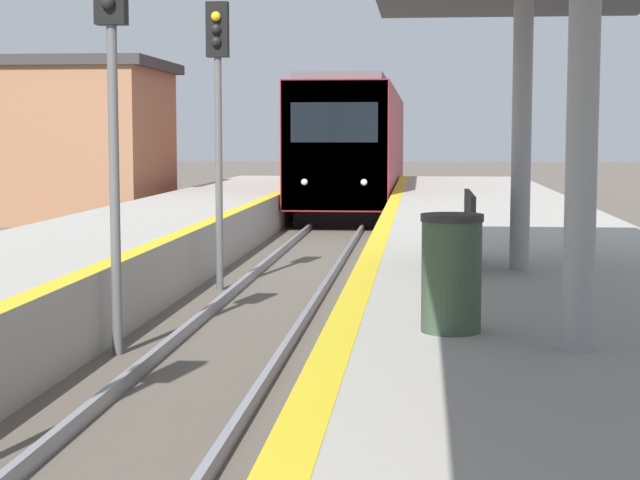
{
  "coord_description": "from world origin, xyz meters",
  "views": [
    {
      "loc": [
        2.32,
        -1.47,
        2.63
      ],
      "look_at": [
        0.49,
        17.67,
        0.71
      ],
      "focal_mm": 60.0,
      "sensor_mm": 36.0,
      "label": 1
    }
  ],
  "objects": [
    {
      "name": "signal_mid",
      "position": [
        -1.28,
        10.8,
        3.33
      ],
      "size": [
        0.36,
        0.31,
        4.78
      ],
      "color": "#595959",
      "rests_on": "ground"
    },
    {
      "name": "bench",
      "position": [
        2.79,
        11.76,
        1.48
      ],
      "size": [
        0.44,
        1.92,
        0.92
      ],
      "color": "#28282D",
      "rests_on": "platform_right"
    },
    {
      "name": "train",
      "position": [
        0.0,
        37.7,
        2.19
      ],
      "size": [
        2.89,
        21.95,
        4.31
      ],
      "color": "black",
      "rests_on": "ground"
    },
    {
      "name": "trash_bin",
      "position": [
        2.57,
        7.36,
        1.48
      ],
      "size": [
        0.52,
        0.52,
        0.98
      ],
      "color": "#384C38",
      "rests_on": "platform_right"
    },
    {
      "name": "signal_far",
      "position": [
        -1.06,
        16.12,
        3.33
      ],
      "size": [
        0.36,
        0.31,
        4.78
      ],
      "color": "#595959",
      "rests_on": "ground"
    }
  ]
}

